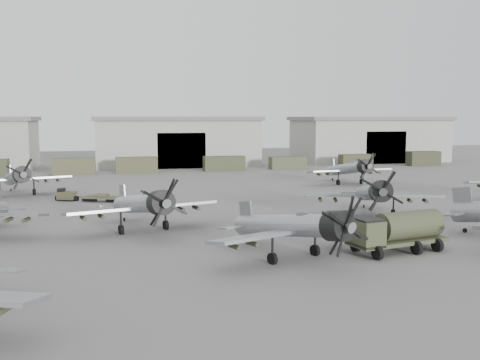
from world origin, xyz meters
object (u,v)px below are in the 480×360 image
at_px(tug_trailer, 80,196).
at_px(aircraft_far_1, 351,169).
at_px(aircraft_mid_2, 373,193).
at_px(aircraft_mid_1, 144,204).
at_px(fuel_tanker, 397,229).
at_px(aircraft_far_0, 17,177).
at_px(aircraft_near_1, 296,226).

bearing_deg(tug_trailer, aircraft_far_1, 34.35).
bearing_deg(aircraft_mid_2, aircraft_far_1, 87.62).
relative_size(aircraft_mid_1, aircraft_mid_2, 1.00).
relative_size(aircraft_mid_2, fuel_tanker, 1.68).
bearing_deg(aircraft_far_0, fuel_tanker, -66.37).
xyz_separation_m(aircraft_mid_1, aircraft_far_1, (27.72, 22.49, -0.05)).
relative_size(aircraft_far_1, fuel_tanker, 1.64).
bearing_deg(tug_trailer, fuel_tanker, -28.06).
distance_m(aircraft_far_0, tug_trailer, 8.67).
bearing_deg(aircraft_near_1, aircraft_mid_2, 24.16).
relative_size(aircraft_mid_1, aircraft_far_0, 1.01).
distance_m(aircraft_mid_2, aircraft_far_1, 22.87).
height_order(aircraft_mid_2, fuel_tanker, aircraft_mid_2).
height_order(aircraft_mid_2, aircraft_far_1, aircraft_mid_2).
distance_m(aircraft_mid_1, aircraft_far_1, 35.69).
xyz_separation_m(aircraft_far_1, tug_trailer, (-33.05, -5.74, -1.56)).
distance_m(aircraft_mid_2, fuel_tanker, 11.96).
xyz_separation_m(aircraft_near_1, aircraft_far_1, (19.50, 32.76, 0.00)).
height_order(aircraft_near_1, fuel_tanker, aircraft_near_1).
xyz_separation_m(aircraft_near_1, aircraft_mid_1, (-8.23, 10.28, 0.05)).
bearing_deg(tug_trailer, aircraft_mid_2, -7.67).
xyz_separation_m(aircraft_near_1, aircraft_far_0, (-20.28, 32.25, 0.04)).
xyz_separation_m(aircraft_near_1, aircraft_mid_2, (11.21, 11.45, 0.07)).
distance_m(aircraft_near_1, aircraft_far_0, 38.10).
relative_size(aircraft_mid_2, tug_trailer, 1.79).
relative_size(aircraft_near_1, aircraft_far_1, 0.98).
height_order(aircraft_mid_1, fuel_tanker, aircraft_mid_1).
bearing_deg(aircraft_far_0, tug_trailer, -54.66).
distance_m(aircraft_far_1, tug_trailer, 33.58).
height_order(aircraft_far_1, fuel_tanker, aircraft_far_1).
bearing_deg(aircraft_near_1, aircraft_far_0, 100.71).
xyz_separation_m(aircraft_far_0, tug_trailer, (6.72, -5.23, -1.60)).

